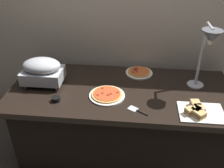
{
  "coord_description": "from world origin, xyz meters",
  "views": [
    {
      "loc": [
        0.11,
        -1.81,
        1.93
      ],
      "look_at": [
        -0.07,
        0.0,
        0.81
      ],
      "focal_mm": 40.54,
      "sensor_mm": 36.0,
      "label": 1
    }
  ],
  "objects": [
    {
      "name": "serving_spatula",
      "position": [
        0.15,
        -0.28,
        0.76
      ],
      "size": [
        0.16,
        0.12,
        0.01
      ],
      "color": "#B7BABF",
      "rests_on": "buffet_table"
    },
    {
      "name": "sauce_cup_near",
      "position": [
        -0.5,
        -0.22,
        0.78
      ],
      "size": [
        0.07,
        0.07,
        0.04
      ],
      "color": "black",
      "rests_on": "buffet_table"
    },
    {
      "name": "back_wall",
      "position": [
        0.0,
        0.5,
        1.2
      ],
      "size": [
        4.4,
        0.04,
        2.4
      ],
      "primitive_type": "cube",
      "color": "#B7A893",
      "rests_on": "ground_plane"
    },
    {
      "name": "sandwich_platter",
      "position": [
        0.6,
        -0.27,
        0.78
      ],
      "size": [
        0.33,
        0.25,
        0.06
      ],
      "color": "white",
      "rests_on": "buffet_table"
    },
    {
      "name": "chafing_dish",
      "position": [
        -0.68,
        0.02,
        0.9
      ],
      "size": [
        0.34,
        0.24,
        0.25
      ],
      "color": "#B7BABF",
      "rests_on": "buffet_table"
    },
    {
      "name": "ground_plane",
      "position": [
        0.0,
        0.0,
        0.0
      ],
      "size": [
        8.0,
        8.0,
        0.0
      ],
      "primitive_type": "plane",
      "color": "#4C443D"
    },
    {
      "name": "buffet_table",
      "position": [
        0.0,
        0.0,
        0.39
      ],
      "size": [
        1.9,
        0.84,
        0.76
      ],
      "color": "black",
      "rests_on": "ground_plane"
    },
    {
      "name": "pizza_plate_front",
      "position": [
        0.15,
        0.3,
        0.77
      ],
      "size": [
        0.25,
        0.25,
        0.03
      ],
      "color": "white",
      "rests_on": "buffet_table"
    },
    {
      "name": "pizza_plate_center",
      "position": [
        -0.1,
        -0.11,
        0.77
      ],
      "size": [
        0.29,
        0.29,
        0.03
      ],
      "color": "white",
      "rests_on": "buffet_table"
    },
    {
      "name": "heat_lamp",
      "position": [
        0.65,
        0.01,
        1.21
      ],
      "size": [
        0.15,
        0.31,
        0.57
      ],
      "color": "#B7BABF",
      "rests_on": "buffet_table"
    }
  ]
}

